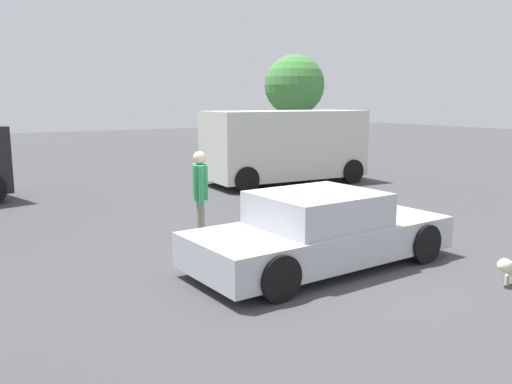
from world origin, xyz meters
TOP-DOWN VIEW (x-y plane):
  - ground_plane at (0.00, 0.00)m, footprint 80.00×80.00m
  - sedan_foreground at (-0.02, 0.04)m, footprint 4.46×2.07m
  - van_white at (4.30, 7.37)m, footprint 5.09×2.41m
  - pedestrian at (-1.12, 2.12)m, footprint 0.36×0.54m
  - tree_back_center at (11.47, 16.98)m, footprint 3.18×3.18m

SIDE VIEW (x-z plane):
  - ground_plane at x=0.00m, z-range 0.00..0.00m
  - sedan_foreground at x=-0.02m, z-range -0.04..1.16m
  - pedestrian at x=-1.12m, z-range 0.17..1.89m
  - van_white at x=4.30m, z-range 0.09..2.37m
  - tree_back_center at x=11.47m, z-range 0.88..5.86m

